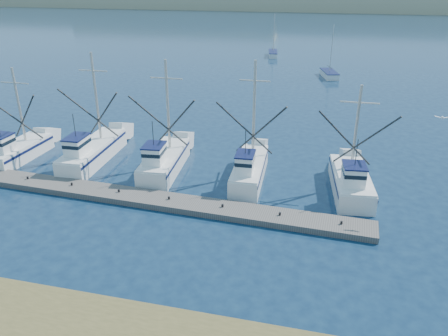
% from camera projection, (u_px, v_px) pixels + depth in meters
% --- Properties ---
extents(ground, '(500.00, 500.00, 0.00)m').
position_uv_depth(ground, '(200.00, 270.00, 24.49)').
color(ground, '#0D203A').
rests_on(ground, ground).
extents(floating_dock, '(32.69, 3.74, 0.43)m').
position_uv_depth(floating_dock, '(144.00, 198.00, 31.82)').
color(floating_dock, '#615C57').
rests_on(floating_dock, ground).
extents(trawler_fleet, '(31.55, 9.21, 9.31)m').
position_uv_depth(trawler_fleet, '(169.00, 162.00, 36.00)').
color(trawler_fleet, white).
rests_on(trawler_fleet, ground).
extents(sailboat_near, '(3.20, 5.80, 8.10)m').
position_uv_depth(sailboat_near, '(329.00, 74.00, 69.82)').
color(sailboat_near, white).
rests_on(sailboat_near, ground).
extents(sailboat_far, '(2.55, 6.38, 8.10)m').
position_uv_depth(sailboat_far, '(273.00, 54.00, 87.63)').
color(sailboat_far, white).
rests_on(sailboat_far, ground).
extents(flying_gull, '(0.94, 0.17, 0.17)m').
position_uv_depth(flying_gull, '(442.00, 117.00, 27.56)').
color(flying_gull, white).
rests_on(flying_gull, ground).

